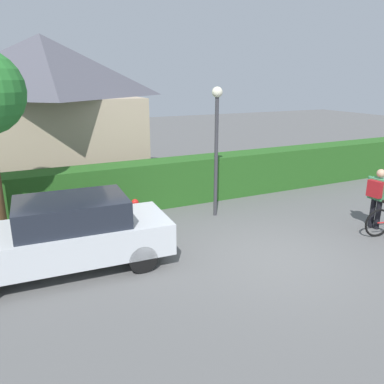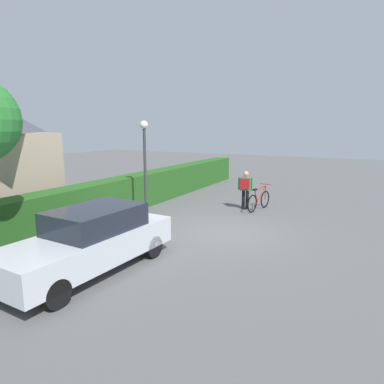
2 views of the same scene
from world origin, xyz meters
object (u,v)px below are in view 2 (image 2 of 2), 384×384
object	(u,v)px
fire_hydrant	(102,225)
parked_car_near	(91,240)
street_lamp	(145,155)
bicycle	(259,200)
person_rider	(245,187)

from	to	relation	value
fire_hydrant	parked_car_near	bearing A→B (deg)	-143.42
street_lamp	bicycle	bearing A→B (deg)	-43.13
person_rider	parked_car_near	bearing A→B (deg)	171.42
parked_car_near	fire_hydrant	xyz separation A→B (m)	(1.92, 1.43, -0.34)
parked_car_near	person_rider	bearing A→B (deg)	-8.58
bicycle	fire_hydrant	size ratio (longest dim) A/B	2.18
person_rider	fire_hydrant	distance (m)	6.14
bicycle	parked_car_near	bearing A→B (deg)	167.67
fire_hydrant	street_lamp	bearing A→B (deg)	1.23
parked_car_near	bicycle	xyz separation A→B (m)	(7.62, -1.66, -0.35)
parked_car_near	bicycle	world-z (taller)	parked_car_near
parked_car_near	street_lamp	distance (m)	4.78
street_lamp	person_rider	bearing A→B (deg)	-39.00
parked_car_near	person_rider	size ratio (longest dim) A/B	2.82
parked_car_near	street_lamp	world-z (taller)	street_lamp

